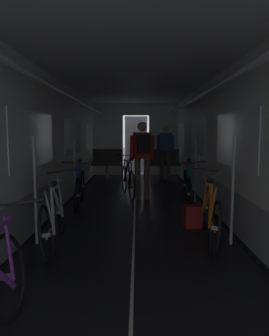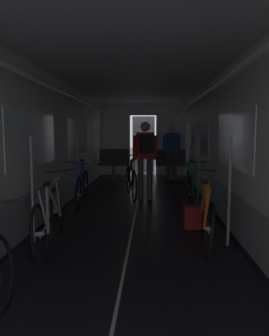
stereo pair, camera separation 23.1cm
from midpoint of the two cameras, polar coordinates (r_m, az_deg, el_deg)
The scene contains 11 objects.
train_car_shell at distance 5.53m, azimuth 1.32°, elevation 8.93°, with size 3.14×12.34×2.57m.
bench_seat_far_left at distance 10.09m, azimuth -3.09°, elevation 1.28°, with size 0.98×0.51×0.95m.
bench_seat_far_right at distance 10.06m, azimuth 7.16°, elevation 1.23°, with size 0.98×0.51×0.95m.
bicycle_orange at distance 4.34m, azimuth 14.31°, elevation -8.06°, with size 0.44×1.69×0.95m.
bicycle_silver at distance 4.16m, azimuth -13.43°, elevation -8.67°, with size 0.44×1.69×0.95m.
bicycle_blue at distance 6.31m, azimuth -8.40°, elevation -3.45°, with size 0.44×1.69×0.95m.
bicycle_teal at distance 6.40m, azimuth 11.00°, elevation -3.37°, with size 0.44×1.69×0.95m.
person_cyclist_aisle at distance 6.81m, azimuth 2.94°, elevation 2.67°, with size 0.55×0.42×1.69m.
bicycle_black_in_aisle at distance 7.15m, azimuth 0.31°, elevation -2.24°, with size 0.50×1.67×0.93m.
person_standing_near_bench at distance 9.66m, azimuth 7.38°, elevation 3.44°, with size 0.53×0.23×1.69m.
backpack_on_floor at distance 4.99m, azimuth 11.53°, elevation -8.62°, with size 0.26×0.20×0.34m, color maroon.
Camera 2 is at (0.28, -1.92, 1.44)m, focal length 33.98 mm.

